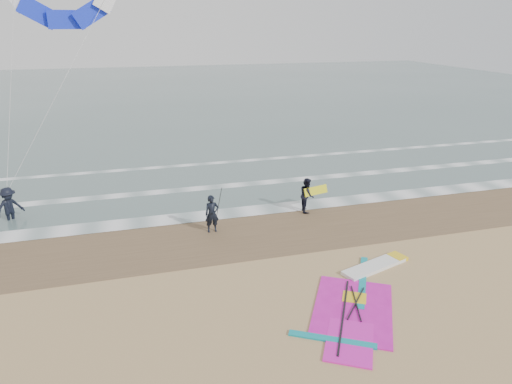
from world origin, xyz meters
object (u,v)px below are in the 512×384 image
object	(u,v)px
windsurf_rig	(361,296)
person_walking	(307,195)
person_wading	(8,201)
surf_kite	(64,7)
person_standing	(212,214)

from	to	relation	value
windsurf_rig	person_walking	world-z (taller)	person_walking
person_wading	surf_kite	bearing A→B (deg)	18.02
person_walking	surf_kite	distance (m)	15.27
person_standing	surf_kite	xyz separation A→B (m)	(-5.67, 8.38, 8.43)
windsurf_rig	person_wading	bearing A→B (deg)	141.46
windsurf_rig	person_walking	size ratio (longest dim) A/B	3.54
windsurf_rig	person_wading	size ratio (longest dim) A/B	3.03
person_wading	surf_kite	world-z (taller)	surf_kite
windsurf_rig	person_walking	xyz separation A→B (m)	(0.94, 7.35, 0.79)
windsurf_rig	person_walking	distance (m)	7.46
person_walking	person_wading	distance (m)	13.64
windsurf_rig	person_wading	xyz separation A→B (m)	(-12.46, 9.92, 0.93)
person_standing	windsurf_rig	bearing A→B (deg)	-59.74
person_walking	person_wading	bearing A→B (deg)	91.93
person_walking	person_wading	xyz separation A→B (m)	(-13.40, 2.57, 0.14)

